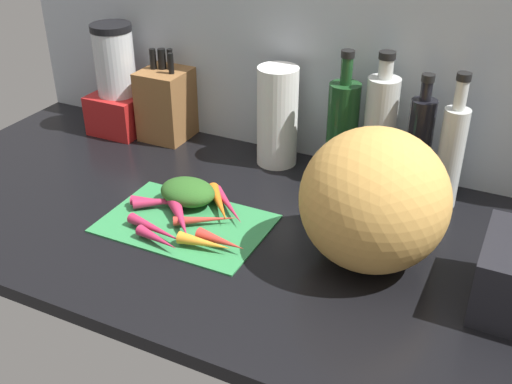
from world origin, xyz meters
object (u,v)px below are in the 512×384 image
object	(u,v)px
carrot_6	(167,201)
blender_appliance	(118,87)
carrot_4	(221,241)
bottle_1	(379,131)
bottle_3	(451,153)
carrot_8	(229,205)
bottle_2	(418,146)
carrot_3	(219,203)
cutting_board	(186,223)
knife_block	(167,103)
carrot_2	(204,243)
winter_squash	(374,200)
carrot_1	(206,219)
bottle_0	(342,129)
paper_towel_roll	(277,117)
carrot_5	(158,239)
carrot_7	(156,229)
carrot_0	(159,202)
carrot_9	(180,218)

from	to	relation	value
carrot_6	blender_appliance	xyz separation A→B (cm)	(-35.74, 30.98, 11.25)
carrot_4	carrot_6	world-z (taller)	carrot_4
bottle_1	bottle_3	bearing A→B (deg)	-7.31
carrot_6	bottle_1	world-z (taller)	bottle_1
carrot_4	carrot_8	world-z (taller)	carrot_4
bottle_2	carrot_3	bearing A→B (deg)	-143.68
cutting_board	knife_block	xyz separation A→B (cm)	(-28.47, 37.30, 9.53)
carrot_2	winter_squash	bearing A→B (deg)	20.96
carrot_1	bottle_3	xyz separation A→B (cm)	(44.22, 32.42, 11.07)
carrot_1	winter_squash	bearing A→B (deg)	5.86
cutting_board	bottle_1	size ratio (longest dim) A/B	1.08
carrot_6	bottle_0	xyz separation A→B (cm)	(29.85, 31.90, 10.82)
carrot_4	paper_towel_roll	bearing A→B (deg)	98.42
carrot_1	carrot_5	xyz separation A→B (cm)	(-5.03, -11.00, 0.15)
carrot_7	carrot_5	bearing A→B (deg)	-50.92
carrot_0	blender_appliance	world-z (taller)	blender_appliance
bottle_0	carrot_2	bearing A→B (deg)	-107.88
carrot_0	carrot_2	world-z (taller)	carrot_2
carrot_5	carrot_0	bearing A→B (deg)	122.62
cutting_board	carrot_6	size ratio (longest dim) A/B	2.31
carrot_3	carrot_7	xyz separation A→B (cm)	(-6.96, -14.88, -0.22)
bottle_0	bottle_1	world-z (taller)	bottle_1
carrot_0	blender_appliance	distance (cm)	48.27
carrot_3	carrot_9	bearing A→B (deg)	-115.76
winter_squash	bottle_0	world-z (taller)	bottle_0
carrot_5	carrot_7	world-z (taller)	same
carrot_0	winter_squash	world-z (taller)	winter_squash
knife_block	bottle_2	bearing A→B (deg)	-1.74
cutting_board	carrot_3	bearing A→B (deg)	62.52
carrot_5	winter_squash	size ratio (longest dim) A/B	0.38
carrot_5	bottle_1	distance (cm)	57.18
carrot_7	bottle_0	distance (cm)	51.03
carrot_9	carrot_3	bearing A→B (deg)	64.24
carrot_0	carrot_7	xyz separation A→B (cm)	(5.78, -9.79, 0.07)
bottle_1	carrot_1	bearing A→B (deg)	-128.21
carrot_4	carrot_5	world-z (taller)	carrot_4
carrot_0	carrot_6	size ratio (longest dim) A/B	0.84
carrot_6	bottle_0	distance (cm)	45.01
paper_towel_roll	bottle_3	bearing A→B (deg)	-3.27
carrot_0	carrot_5	size ratio (longest dim) A/B	1.19
cutting_board	carrot_5	size ratio (longest dim) A/B	3.26
carrot_3	carrot_4	distance (cm)	14.89
blender_appliance	bottle_3	xyz separation A→B (cm)	(91.57, -1.32, -0.31)
carrot_8	carrot_5	bearing A→B (deg)	-110.24
carrot_0	carrot_2	distance (cm)	20.11
carrot_6	knife_block	distance (cm)	40.41
carrot_5	carrot_7	distance (cm)	3.66
cutting_board	carrot_9	bearing A→B (deg)	-104.97
blender_appliance	paper_towel_roll	bearing A→B (deg)	1.35
carrot_8	winter_squash	bearing A→B (deg)	-6.27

